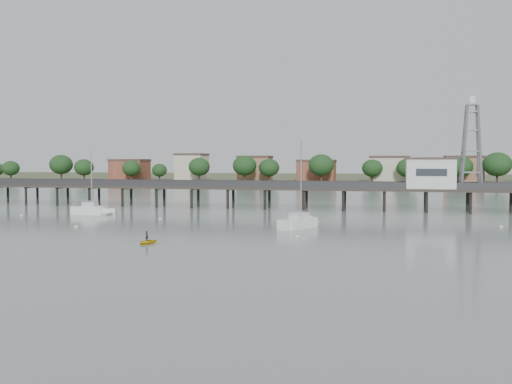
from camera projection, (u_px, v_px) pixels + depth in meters
The scene contains 11 objects.
ground_plane at pixel (150, 270), 44.84m from camera, with size 500.00×500.00×0.00m, color slate.
pier at pixel (286, 188), 102.96m from camera, with size 150.00×5.00×5.50m.
pier_building at pixel (430, 173), 97.08m from camera, with size 8.40×5.40×5.30m.
lattice_tower at pixel (471, 147), 95.36m from camera, with size 3.20×3.20×15.50m.
sailboat_c at pixel (304, 223), 74.00m from camera, with size 5.29×7.07×11.69m.
sailboat_b at pixel (95, 211), 92.26m from camera, with size 6.47×2.02×10.81m.
white_tender at pixel (104, 211), 93.43m from camera, with size 4.14×2.52×1.50m.
yellow_dinghy at pixel (147, 244), 59.44m from camera, with size 1.96×0.57×2.74m, color yellow.
dinghy_occupant at pixel (147, 244), 59.44m from camera, with size 0.39×1.08×0.26m, color black.
mooring_buoys at pixel (268, 227), 73.66m from camera, with size 90.00×16.43×0.39m.
far_shore at pixel (352, 178), 277.57m from camera, with size 500.00×170.00×10.40m.
Camera 1 is at (18.31, -41.36, 8.49)m, focal length 40.00 mm.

